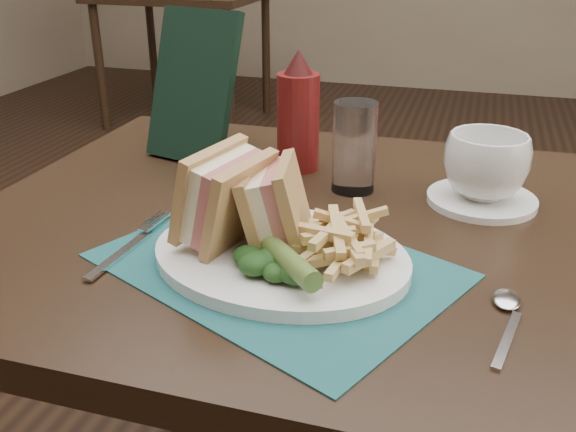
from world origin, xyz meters
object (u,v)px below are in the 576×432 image
object	(u,v)px
plate	(280,256)
saucer	(481,200)
placemat	(276,265)
coffee_cup	(486,166)
sandwich_half_a	(209,193)
ketchup_bottle	(298,111)
table_bg_left	(187,59)
drinking_glass	(354,147)
table_main	(304,432)
sandwich_half_b	(256,203)
check_presenter	(193,86)

from	to	relation	value
plate	saucer	distance (m)	0.33
placemat	coffee_cup	xyz separation A→B (m)	(0.22, 0.25, 0.05)
plate	sandwich_half_a	distance (m)	0.11
placemat	plate	world-z (taller)	plate
saucer	ketchup_bottle	bearing A→B (deg)	167.87
table_bg_left	placemat	xyz separation A→B (m)	(1.48, -2.89, 0.38)
table_bg_left	sandwich_half_a	size ratio (longest dim) A/B	7.87
placemat	sandwich_half_a	bearing A→B (deg)	169.72
saucer	drinking_glass	xyz separation A→B (m)	(-0.18, -0.00, 0.06)
table_main	saucer	bearing A→B (deg)	26.99
table_bg_left	sandwich_half_b	bearing A→B (deg)	-63.18
saucer	ketchup_bottle	world-z (taller)	ketchup_bottle
sandwich_half_b	ketchup_bottle	distance (m)	0.30
sandwich_half_a	ketchup_bottle	size ratio (longest dim) A/B	0.62
table_main	coffee_cup	xyz separation A→B (m)	(0.22, 0.11, 0.43)
table_main	ketchup_bottle	xyz separation A→B (m)	(-0.06, 0.17, 0.47)
sandwich_half_a	sandwich_half_b	bearing A→B (deg)	14.80
sandwich_half_a	saucer	bearing A→B (deg)	51.00
table_main	placemat	xyz separation A→B (m)	(0.00, -0.14, 0.38)
table_main	coffee_cup	bearing A→B (deg)	26.99
saucer	plate	bearing A→B (deg)	-131.08
sandwich_half_a	sandwich_half_b	distance (m)	0.06
sandwich_half_b	table_bg_left	bearing A→B (deg)	107.14
table_main	coffee_cup	size ratio (longest dim) A/B	7.90
placemat	drinking_glass	distance (m)	0.26
placemat	saucer	world-z (taller)	saucer
coffee_cup	sandwich_half_a	bearing A→B (deg)	-141.91
coffee_cup	drinking_glass	bearing A→B (deg)	-179.05
drinking_glass	check_presenter	world-z (taller)	check_presenter
plate	sandwich_half_a	xyz separation A→B (m)	(-0.09, 0.01, 0.06)
sandwich_half_a	table_main	bearing A→B (deg)	69.57
sandwich_half_a	coffee_cup	bearing A→B (deg)	51.00
placemat	coffee_cup	bearing A→B (deg)	49.19
ketchup_bottle	check_presenter	size ratio (longest dim) A/B	0.77
sandwich_half_a	sandwich_half_b	size ratio (longest dim) A/B	1.15
table_main	check_presenter	distance (m)	0.58
ketchup_bottle	check_presenter	distance (m)	0.18
table_bg_left	coffee_cup	bearing A→B (deg)	-57.17
sandwich_half_b	coffee_cup	distance (m)	0.34
table_main	coffee_cup	world-z (taller)	coffee_cup
placemat	table_bg_left	bearing A→B (deg)	117.13
drinking_glass	ketchup_bottle	distance (m)	0.12
sandwich_half_a	check_presenter	distance (m)	0.35
placemat	sandwich_half_b	distance (m)	0.07
table_bg_left	coffee_cup	xyz separation A→B (m)	(1.70, -2.63, 0.43)
saucer	coffee_cup	xyz separation A→B (m)	(0.00, 0.00, 0.05)
coffee_cup	check_presenter	bearing A→B (deg)	171.42
table_main	sandwich_half_a	world-z (taller)	sandwich_half_a
table_main	table_bg_left	distance (m)	3.12
coffee_cup	saucer	bearing A→B (deg)	0.00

